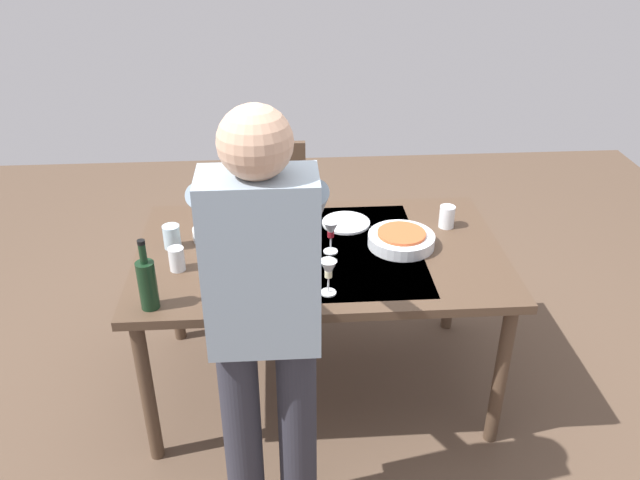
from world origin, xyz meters
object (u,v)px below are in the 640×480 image
at_px(person_server, 264,317).
at_px(wine_bottle, 147,283).
at_px(wine_glass_left, 331,231).
at_px(water_cup_far_left, 177,259).
at_px(water_cup_far_right, 242,273).
at_px(side_bowl_salad, 212,232).
at_px(serving_bowl_pasta, 401,239).
at_px(water_cup_near_left, 447,217).
at_px(dinner_plate_far, 346,223).
at_px(wine_glass_right, 328,271).
at_px(dining_table, 320,264).
at_px(chair_near, 272,212).
at_px(water_cup_near_right, 172,237).
at_px(dinner_plate_near, 276,216).

relative_size(person_server, wine_bottle, 5.71).
relative_size(wine_glass_left, water_cup_far_left, 1.46).
relative_size(water_cup_far_right, side_bowl_salad, 0.59).
bearing_deg(serving_bowl_pasta, person_server, 51.90).
relative_size(water_cup_near_left, water_cup_far_left, 1.02).
bearing_deg(dinner_plate_far, person_server, 69.26).
bearing_deg(wine_glass_left, water_cup_far_left, 8.84).
xyz_separation_m(wine_glass_left, serving_bowl_pasta, (-0.32, -0.04, -0.07)).
height_order(water_cup_far_left, water_cup_far_right, water_cup_far_right).
bearing_deg(wine_glass_left, wine_glass_right, 83.69).
relative_size(dining_table, water_cup_near_left, 15.43).
xyz_separation_m(chair_near, wine_glass_right, (-0.23, 1.22, 0.35)).
distance_m(person_server, water_cup_near_right, 0.93).
height_order(dining_table, water_cup_near_left, water_cup_near_left).
bearing_deg(side_bowl_salad, water_cup_near_left, -177.66).
bearing_deg(dinner_plate_near, water_cup_near_left, 169.28).
distance_m(wine_glass_left, dinner_plate_far, 0.29).
xyz_separation_m(wine_bottle, water_cup_near_right, (-0.02, -0.46, -0.06)).
relative_size(water_cup_far_left, serving_bowl_pasta, 0.35).
distance_m(wine_glass_right, dinner_plate_near, 0.72).
relative_size(wine_glass_left, serving_bowl_pasta, 0.50).
bearing_deg(side_bowl_salad, water_cup_far_left, 63.90).
distance_m(chair_near, wine_glass_left, 1.00).
distance_m(dinner_plate_near, dinner_plate_far, 0.35).
height_order(wine_glass_left, water_cup_near_left, wine_glass_left).
distance_m(person_server, wine_glass_right, 0.48).
xyz_separation_m(person_server, wine_glass_right, (-0.24, -0.41, -0.08)).
bearing_deg(water_cup_near_right, water_cup_near_left, -174.97).
xyz_separation_m(water_cup_near_left, serving_bowl_pasta, (0.25, 0.17, -0.02)).
xyz_separation_m(serving_bowl_pasta, side_bowl_salad, (0.85, -0.12, 0.00)).
height_order(wine_glass_right, water_cup_near_right, wine_glass_right).
height_order(water_cup_near_left, water_cup_near_right, water_cup_near_right).
bearing_deg(dining_table, wine_glass_right, 91.61).
xyz_separation_m(dining_table, wine_glass_right, (-0.01, 0.35, 0.18)).
bearing_deg(water_cup_far_right, water_cup_far_left, -25.32).
height_order(person_server, wine_glass_left, person_server).
bearing_deg(water_cup_far_right, wine_bottle, 21.57).
distance_m(dining_table, water_cup_far_right, 0.44).
bearing_deg(water_cup_far_left, dining_table, -168.46).
relative_size(person_server, side_bowl_salad, 9.38).
bearing_deg(water_cup_far_left, chair_near, -111.51).
height_order(person_server, water_cup_near_right, person_server).
bearing_deg(chair_near, serving_bowl_pasta, 124.29).
xyz_separation_m(wine_glass_right, dinner_plate_near, (0.20, -0.68, -0.10)).
bearing_deg(chair_near, wine_bottle, 69.92).
relative_size(wine_glass_left, water_cup_near_right, 1.40).
relative_size(person_server, water_cup_far_right, 15.82).
bearing_deg(serving_bowl_pasta, dinner_plate_far, -44.75).
relative_size(chair_near, dinner_plate_near, 3.96).
height_order(chair_near, water_cup_far_right, chair_near).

